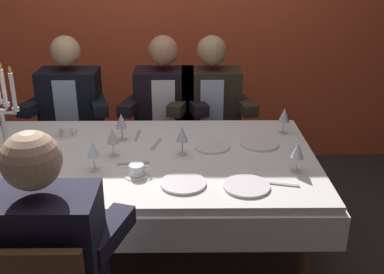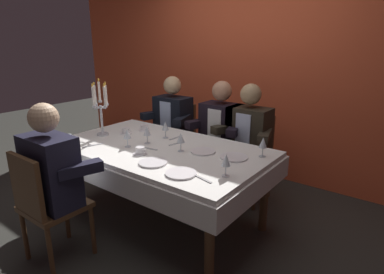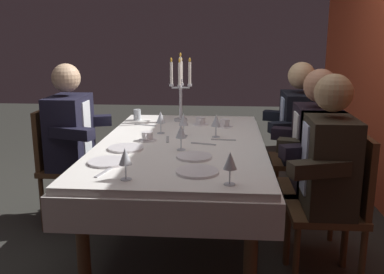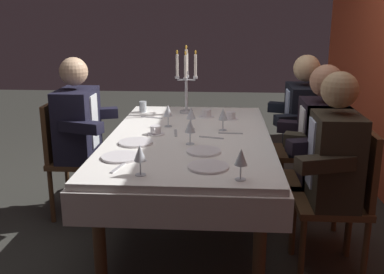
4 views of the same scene
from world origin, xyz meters
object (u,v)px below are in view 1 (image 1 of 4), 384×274
Objects in this scene: coffee_cup_1 at (137,171)px; seated_diner_2 at (165,105)px; wine_glass_3 at (112,136)px; wine_glass_4 at (93,150)px; dining_table at (143,175)px; coffee_cup_2 at (46,145)px; wine_glass_1 at (121,121)px; wine_glass_5 at (284,116)px; dinner_plate_3 at (183,183)px; dinner_plate_2 at (212,146)px; seated_diner_3 at (211,105)px; dinner_plate_1 at (259,143)px; candelabra at (2,116)px; coffee_cup_0 at (66,132)px; dinner_plate_0 at (246,186)px; wine_glass_0 at (298,151)px; seated_diner_0 at (71,105)px; seated_diner_1 at (45,258)px; wine_glass_2 at (182,135)px.

seated_diner_2 reaches higher than coffee_cup_1.
wine_glass_3 is 1.00× the size of wine_glass_4.
coffee_cup_2 is at bearing 169.95° from dining_table.
seated_diner_2 is at bearing 71.28° from wine_glass_1.
dinner_plate_3 is at bearing -133.18° from wine_glass_5.
wine_glass_1 is at bearing 167.59° from dinner_plate_2.
dinner_plate_1 is at bearing -71.44° from seated_diner_3.
candelabra is 2.51× the size of dinner_plate_3.
seated_diner_2 reaches higher than wine_glass_1.
seated_diner_2 is (-0.58, 0.74, -0.01)m from dinner_plate_1.
candelabra is 4.26× the size of coffee_cup_1.
dinner_plate_0 is at bearing -32.68° from coffee_cup_0.
wine_glass_0 is 1.16m from seated_diner_3.
candelabra is 0.57m from wine_glass_3.
dinner_plate_1 is at bearing 7.34° from dinner_plate_2.
seated_diner_2 is at bearing 123.54° from wine_glass_0.
candelabra is 1.00m from seated_diner_0.
coffee_cup_2 is (-0.55, 0.33, 0.00)m from coffee_cup_1.
dinner_plate_2 and dinner_plate_3 have the same top height.
dinner_plate_0 is at bearing -73.30° from dinner_plate_2.
seated_diner_0 is (-0.37, 1.06, -0.12)m from wine_glass_4.
candelabra is 2.48× the size of dinner_plate_1.
dinner_plate_3 is at bearing -83.23° from seated_diner_2.
coffee_cup_2 is 1.02m from seated_diner_1.
candelabra is at bearing -119.99° from coffee_cup_0.
dinner_plate_2 is at bearing 70.20° from dinner_plate_3.
wine_glass_3 is at bearing 152.16° from dinner_plate_0.
wine_glass_1 reaches higher than dinner_plate_1.
dining_table is 1.56× the size of seated_diner_3.
dinner_plate_2 is 0.83m from seated_diner_2.
coffee_cup_2 is (-0.78, 0.08, -0.09)m from wine_glass_2.
dinner_plate_2 is at bearing 16.42° from dining_table.
dinner_plate_1 is 1.38× the size of wine_glass_2.
candelabra reaches higher than wine_glass_5.
wine_glass_5 is (0.97, 0.09, 0.00)m from wine_glass_1.
dinner_plate_3 is 1.36× the size of wine_glass_4.
dinner_plate_3 is 1.36× the size of wine_glass_2.
wine_glass_0 is 1.77m from seated_diner_0.
wine_glass_2 is at bearing 5.14° from dining_table.
seated_diner_0 is (0.10, 0.96, -0.27)m from candelabra.
wine_glass_4 is at bearing -39.86° from coffee_cup_2.
wine_glass_2 is at bearing -102.91° from seated_diner_3.
wine_glass_5 is at bearing 1.13° from coffee_cup_0.
wine_glass_3 is (-0.38, -0.02, 0.00)m from wine_glass_2.
seated_diner_0 reaches higher than wine_glass_5.
dinner_plate_3 is 0.89m from coffee_cup_2.
wine_glass_5 is 0.71m from seated_diner_3.
wine_glass_3 is at bearing -168.27° from dinner_plate_2.
dinner_plate_0 is at bearing -13.30° from coffee_cup_1.
dinner_plate_1 is 0.94m from seated_diner_2.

